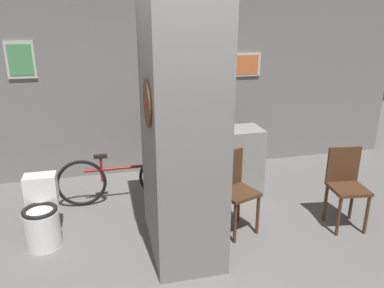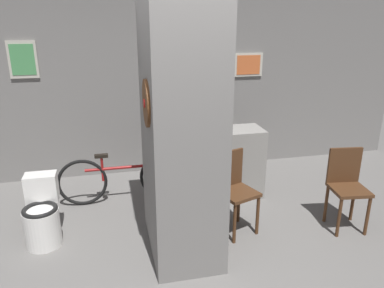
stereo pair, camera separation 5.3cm
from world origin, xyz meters
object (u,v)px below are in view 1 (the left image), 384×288
Objects in this scene: chair_by_doorway at (346,183)px; bicycle at (123,178)px; toilet at (42,217)px; chair_near_pillar at (234,187)px; bottle_tall at (226,120)px.

bicycle is (-2.34, 1.14, -0.18)m from chair_by_doorway.
toilet is 0.78× the size of chair_near_pillar.
chair_near_pillar is at bearing -5.96° from toilet.
toilet is at bearing -162.54° from bottle_tall.
chair_by_doorway is at bearing -7.13° from toilet.
bottle_tall reaches higher than bicycle.
chair_by_doorway is (1.22, -0.19, 0.00)m from chair_near_pillar.
bottle_tall is at bearing 57.41° from chair_near_pillar.
chair_by_doorway reaches higher than bicycle.
bicycle is 6.10× the size of bottle_tall.
chair_near_pillar is (1.98, -0.21, 0.20)m from toilet.
chair_by_doorway is 1.57m from bottle_tall.
bottle_tall reaches higher than chair_by_doorway.
chair_near_pillar reaches higher than bicycle.
toilet is 2.39m from bottle_tall.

